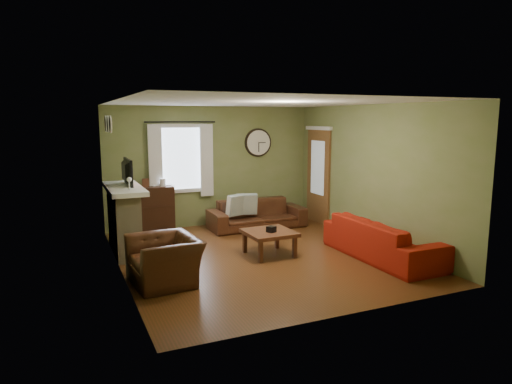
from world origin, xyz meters
name	(u,v)px	position (x,y,z in m)	size (l,w,h in m)	color
floor	(260,256)	(0.00, 0.00, 0.00)	(4.60, 5.20, 0.00)	#4F2B13
ceiling	(260,102)	(0.00, 0.00, 2.60)	(4.60, 5.20, 0.00)	white
wall_left	(118,190)	(-2.30, 0.00, 1.30)	(0.00, 5.20, 2.60)	olive
wall_right	(372,175)	(2.30, 0.00, 1.30)	(0.00, 5.20, 2.60)	olive
wall_back	(212,166)	(0.00, 2.60, 1.30)	(4.60, 0.00, 2.60)	olive
wall_front	(352,209)	(0.00, -2.60, 1.30)	(4.60, 0.00, 2.60)	olive
fireplace	(124,222)	(-2.10, 1.15, 0.55)	(0.40, 1.40, 1.10)	tan
firebox	(136,235)	(-1.91, 1.15, 0.30)	(0.04, 0.60, 0.55)	black
mantel	(124,189)	(-2.07, 1.15, 1.14)	(0.58, 1.60, 0.08)	white
tv	(123,175)	(-2.05, 1.30, 1.35)	(0.60, 0.08, 0.35)	black
tv_screen	(128,172)	(-1.97, 1.30, 1.41)	(0.02, 0.62, 0.36)	#994C3F
medallion_left	(110,124)	(-2.28, 0.80, 2.25)	(0.28, 0.28, 0.03)	white
medallion_mid	(108,124)	(-2.28, 1.15, 2.25)	(0.28, 0.28, 0.03)	white
medallion_right	(106,124)	(-2.28, 1.50, 2.25)	(0.28, 0.28, 0.03)	white
window_pane	(180,159)	(-0.70, 2.58, 1.50)	(1.00, 0.02, 1.30)	silver
curtain_rod	(181,122)	(-0.70, 2.48, 2.27)	(0.03, 0.03, 1.50)	black
curtain_left	(155,162)	(-1.25, 2.48, 1.45)	(0.28, 0.04, 1.55)	silver
curtain_right	(207,160)	(-0.15, 2.48, 1.45)	(0.28, 0.04, 1.55)	silver
wall_clock	(258,143)	(1.10, 2.55, 1.80)	(0.64, 0.06, 0.64)	white
door	(318,176)	(2.27, 1.85, 1.05)	(0.05, 0.90, 2.10)	brown
bookshelf	(154,210)	(-1.33, 2.41, 0.48)	(0.80, 0.34, 0.95)	black
book	(150,186)	(-1.38, 2.48, 0.96)	(0.15, 0.21, 0.02)	#532D1B
sofa_brown	(257,214)	(0.78, 1.90, 0.30)	(2.07, 0.81, 0.60)	#3C1E11
pillow_left	(236,205)	(0.27, 1.82, 0.55)	(0.43, 0.13, 0.43)	#8F9D95
pillow_right	(247,204)	(0.52, 1.84, 0.55)	(0.44, 0.13, 0.44)	#8F9D95
sofa_red	(382,239)	(1.84, -0.94, 0.33)	(2.27, 0.89, 0.66)	maroon
armchair	(165,260)	(-1.78, -0.63, 0.33)	(1.03, 0.90, 0.67)	#3C1E11
coffee_table	(269,243)	(0.17, -0.02, 0.21)	(0.80, 0.80, 0.43)	#532D1B
tissue_box	(271,234)	(0.16, -0.10, 0.40)	(0.13, 0.13, 0.10)	black
wine_glass_a	(130,184)	(-2.05, 0.60, 1.29)	(0.08, 0.08, 0.22)	white
wine_glass_b	(129,184)	(-2.05, 0.67, 1.28)	(0.07, 0.07, 0.21)	white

